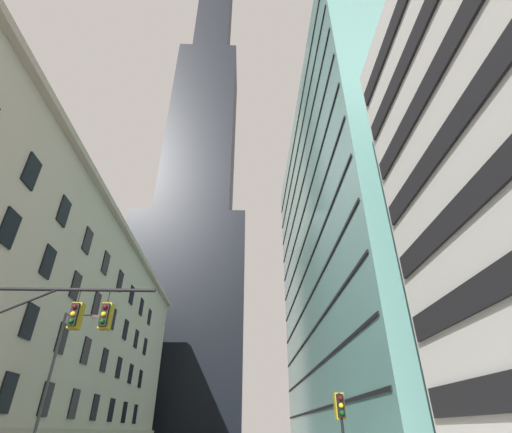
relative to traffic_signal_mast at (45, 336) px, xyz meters
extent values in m
cube|color=beige|center=(-14.42, 20.94, 6.19)|extent=(16.13, 60.66, 22.73)
cube|color=#B2A893|center=(-6.11, 20.94, 16.85)|extent=(0.70, 60.66, 0.60)
cube|color=black|center=(-6.31, 9.61, -1.17)|extent=(0.14, 1.40, 2.20)
cube|color=black|center=(-6.31, 14.61, -1.17)|extent=(0.14, 1.40, 2.20)
cube|color=black|center=(-6.31, 19.61, -1.17)|extent=(0.14, 1.40, 2.20)
cube|color=black|center=(-6.31, 24.61, -1.17)|extent=(0.14, 1.40, 2.20)
cube|color=black|center=(-6.31, 29.61, -1.17)|extent=(0.14, 1.40, 2.20)
cube|color=black|center=(-6.31, 34.61, -1.17)|extent=(0.14, 1.40, 2.20)
cube|color=black|center=(-6.31, 39.61, -1.17)|extent=(0.14, 1.40, 2.20)
cube|color=black|center=(-6.31, 9.61, 3.03)|extent=(0.14, 1.40, 2.20)
cube|color=black|center=(-6.31, 14.61, 3.03)|extent=(0.14, 1.40, 2.20)
cube|color=black|center=(-6.31, 19.61, 3.03)|extent=(0.14, 1.40, 2.20)
cube|color=black|center=(-6.31, 24.61, 3.03)|extent=(0.14, 1.40, 2.20)
cube|color=black|center=(-6.31, 29.61, 3.03)|extent=(0.14, 1.40, 2.20)
cube|color=black|center=(-6.31, 34.61, 3.03)|extent=(0.14, 1.40, 2.20)
cube|color=black|center=(-6.31, 39.61, 3.03)|extent=(0.14, 1.40, 2.20)
cube|color=black|center=(-6.31, 4.61, 7.23)|extent=(0.14, 1.40, 2.20)
cube|color=black|center=(-6.31, 9.61, 7.23)|extent=(0.14, 1.40, 2.20)
cube|color=black|center=(-6.31, 14.61, 7.23)|extent=(0.14, 1.40, 2.20)
cube|color=black|center=(-6.31, 19.61, 7.23)|extent=(0.14, 1.40, 2.20)
cube|color=black|center=(-6.31, 24.61, 7.23)|extent=(0.14, 1.40, 2.20)
cube|color=black|center=(-6.31, 29.61, 7.23)|extent=(0.14, 1.40, 2.20)
cube|color=black|center=(-6.31, 34.61, 7.23)|extent=(0.14, 1.40, 2.20)
cube|color=black|center=(-6.31, 39.61, 7.23)|extent=(0.14, 1.40, 2.20)
cube|color=black|center=(-6.31, 4.61, 11.43)|extent=(0.14, 1.40, 2.20)
cube|color=black|center=(-6.31, 9.61, 11.43)|extent=(0.14, 1.40, 2.20)
cube|color=black|center=(-6.31, 14.61, 11.43)|extent=(0.14, 1.40, 2.20)
cube|color=black|center=(-6.31, 19.61, 11.43)|extent=(0.14, 1.40, 2.20)
cube|color=black|center=(-6.31, 24.61, 11.43)|extent=(0.14, 1.40, 2.20)
cube|color=black|center=(-6.31, 29.61, 11.43)|extent=(0.14, 1.40, 2.20)
cube|color=black|center=(-6.31, 34.61, 11.43)|extent=(0.14, 1.40, 2.20)
cube|color=black|center=(-6.31, 39.61, 11.43)|extent=(0.14, 1.40, 2.20)
cube|color=black|center=(-6.12, 72.21, 18.35)|extent=(27.26, 27.26, 47.05)
cube|color=black|center=(-6.12, 72.21, 76.10)|extent=(19.08, 19.08, 68.44)
cube|color=black|center=(-6.12, 72.21, 153.10)|extent=(12.27, 12.27, 85.55)
cube|color=black|center=(15.59, -4.54, 0.83)|extent=(0.16, 12.90, 1.10)
cube|color=black|center=(15.59, -4.54, 3.83)|extent=(0.16, 12.90, 1.10)
cube|color=black|center=(15.59, -4.54, 6.83)|extent=(0.16, 12.90, 1.10)
cube|color=black|center=(15.59, -4.54, 9.83)|extent=(0.16, 12.90, 1.10)
cube|color=black|center=(15.59, -4.54, 12.83)|extent=(0.16, 12.90, 1.10)
cube|color=black|center=(15.59, -4.54, 15.83)|extent=(0.16, 12.90, 1.10)
cube|color=slate|center=(24.75, 30.18, 18.83)|extent=(18.22, 48.84, 48.01)
cube|color=black|center=(15.60, 30.18, -1.17)|extent=(0.12, 47.84, 0.24)
cube|color=black|center=(15.60, 30.18, 2.83)|extent=(0.12, 47.84, 0.24)
cube|color=black|center=(15.60, 30.18, 6.83)|extent=(0.12, 47.84, 0.24)
cube|color=black|center=(15.60, 30.18, 10.83)|extent=(0.12, 47.84, 0.24)
cube|color=black|center=(15.60, 30.18, 14.83)|extent=(0.12, 47.84, 0.24)
cube|color=black|center=(15.60, 30.18, 18.83)|extent=(0.12, 47.84, 0.24)
cube|color=black|center=(15.60, 30.18, 22.83)|extent=(0.12, 47.84, 0.24)
cube|color=black|center=(15.60, 30.18, 26.83)|extent=(0.12, 47.84, 0.24)
cube|color=black|center=(15.60, 30.18, 30.83)|extent=(0.12, 47.84, 0.24)
cube|color=black|center=(15.60, 30.18, 34.83)|extent=(0.12, 47.84, 0.24)
cube|color=black|center=(15.60, 30.18, 38.83)|extent=(0.12, 47.84, 0.24)
cylinder|color=black|center=(0.72, -0.05, 1.87)|extent=(6.54, 0.14, 0.14)
cylinder|color=black|center=(-1.24, -0.05, 1.27)|extent=(2.70, 0.10, 1.37)
cylinder|color=black|center=(0.94, -0.05, 1.57)|extent=(0.04, 0.04, 0.60)
cube|color=black|center=(0.94, -0.05, 0.82)|extent=(0.30, 0.30, 0.90)
cube|color=olive|center=(0.94, 0.12, 0.82)|extent=(0.40, 0.40, 1.04)
sphere|color=#450808|center=(0.94, -0.21, 1.10)|extent=(0.20, 0.20, 0.20)
sphere|color=yellow|center=(0.94, -0.21, 0.82)|extent=(0.20, 0.20, 0.20)
sphere|color=#083D10|center=(0.94, -0.21, 0.54)|extent=(0.20, 0.20, 0.20)
cylinder|color=black|center=(2.14, -0.05, 1.57)|extent=(0.04, 0.04, 0.60)
cube|color=black|center=(2.14, -0.05, 0.82)|extent=(0.30, 0.30, 0.90)
cube|color=olive|center=(2.14, 0.12, 0.82)|extent=(0.40, 0.40, 1.04)
sphere|color=#450808|center=(2.14, -0.21, 1.10)|extent=(0.20, 0.20, 0.20)
sphere|color=yellow|center=(2.14, -0.21, 0.82)|extent=(0.20, 0.20, 0.20)
sphere|color=#083D10|center=(2.14, -0.21, 0.54)|extent=(0.20, 0.20, 0.20)
cube|color=black|center=(11.92, 2.77, -2.23)|extent=(0.30, 0.30, 0.90)
cube|color=olive|center=(11.92, 2.94, -2.23)|extent=(0.40, 0.40, 1.04)
sphere|color=#450808|center=(11.92, 2.61, -1.95)|extent=(0.20, 0.20, 0.20)
sphere|color=yellow|center=(11.92, 2.61, -2.23)|extent=(0.20, 0.20, 0.20)
sphere|color=#083D10|center=(11.92, 2.61, -2.51)|extent=(0.20, 0.20, 0.20)
cylinder|color=#47474C|center=(-4.37, 10.24, -0.63)|extent=(0.18, 0.18, 8.79)
cylinder|color=#47474C|center=(-3.37, 10.24, 3.61)|extent=(1.99, 0.10, 0.10)
ellipsoid|color=#EFE5C6|center=(-2.38, 10.24, 3.51)|extent=(0.56, 0.32, 0.24)
camera|label=1|loc=(7.72, -14.81, -3.21)|focal=25.64mm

